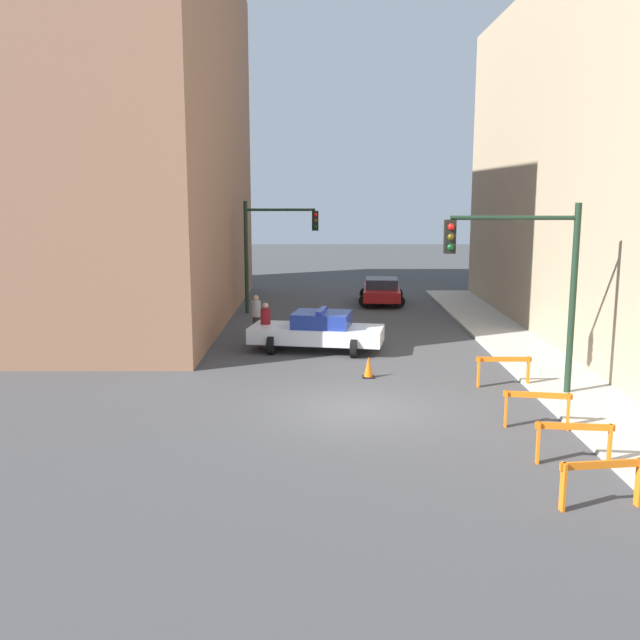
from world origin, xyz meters
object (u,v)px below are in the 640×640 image
(traffic_light_near, at_px, (529,270))
(police_car, at_px, (316,331))
(barrier_mid, at_px, (572,436))
(traffic_cone, at_px, (367,367))
(pedestrian_corner, at_px, (255,316))
(barrier_back, at_px, (535,404))
(pedestrian_crossing, at_px, (264,325))
(barrier_front, at_px, (600,476))
(parked_car_near, at_px, (380,290))
(barrier_corner, at_px, (502,366))
(traffic_light_far, at_px, (268,241))

(traffic_light_near, xyz_separation_m, police_car, (-5.79, 5.76, -2.81))
(barrier_mid, distance_m, traffic_cone, 8.04)
(pedestrian_corner, bearing_deg, barrier_back, 41.31)
(pedestrian_crossing, height_order, barrier_front, pedestrian_crossing)
(pedestrian_crossing, bearing_deg, barrier_back, -101.50)
(pedestrian_crossing, distance_m, barrier_front, 15.14)
(parked_car_near, relative_size, pedestrian_crossing, 2.66)
(parked_car_near, distance_m, barrier_front, 23.97)
(barrier_corner, bearing_deg, barrier_back, -92.14)
(traffic_light_far, height_order, barrier_front, traffic_light_far)
(police_car, height_order, barrier_corner, police_car)
(parked_car_near, bearing_deg, barrier_back, -79.82)
(police_car, xyz_separation_m, barrier_corner, (5.41, -4.83, -0.11))
(pedestrian_corner, xyz_separation_m, barrier_back, (7.68, -10.94, -0.24))
(traffic_cone, bearing_deg, pedestrian_corner, 122.80)
(traffic_light_far, bearing_deg, barrier_corner, -59.34)
(barrier_back, height_order, barrier_corner, same)
(traffic_cone, bearing_deg, police_car, 112.58)
(barrier_mid, bearing_deg, barrier_corner, 89.38)
(pedestrian_corner, distance_m, traffic_cone, 7.35)
(parked_car_near, distance_m, traffic_cone, 14.82)
(barrier_mid, bearing_deg, barrier_front, -96.58)
(traffic_light_far, relative_size, traffic_cone, 7.93)
(barrier_corner, bearing_deg, parked_car_near, 97.92)
(pedestrian_crossing, height_order, pedestrian_corner, same)
(pedestrian_corner, bearing_deg, barrier_mid, 36.58)
(traffic_light_near, distance_m, police_car, 8.64)
(pedestrian_crossing, distance_m, traffic_cone, 5.51)
(pedestrian_crossing, distance_m, barrier_mid, 13.46)
(traffic_light_far, bearing_deg, barrier_mid, -68.16)
(traffic_light_near, relative_size, traffic_cone, 7.93)
(traffic_light_far, bearing_deg, parked_car_near, 27.93)
(pedestrian_corner, relative_size, traffic_cone, 2.53)
(barrier_front, height_order, traffic_cone, barrier_front)
(pedestrian_crossing, bearing_deg, traffic_light_far, 42.67)
(traffic_light_near, height_order, parked_car_near, traffic_light_near)
(traffic_light_near, distance_m, traffic_light_far, 16.00)
(pedestrian_corner, xyz_separation_m, traffic_cone, (3.97, -6.16, -0.54))
(traffic_light_far, height_order, pedestrian_corner, traffic_light_far)
(barrier_back, height_order, traffic_cone, barrier_back)
(barrier_front, distance_m, barrier_mid, 2.09)
(parked_car_near, relative_size, barrier_corner, 2.76)
(traffic_cone, bearing_deg, barrier_mid, -61.94)
(barrier_back, bearing_deg, police_car, 121.69)
(traffic_light_near, xyz_separation_m, parked_car_near, (-2.58, 16.73, -2.86))
(traffic_light_far, bearing_deg, traffic_light_near, -59.88)
(pedestrian_corner, height_order, barrier_front, pedestrian_corner)
(police_car, xyz_separation_m, barrier_mid, (5.34, -10.84, -0.11))
(pedestrian_crossing, bearing_deg, pedestrian_corner, 54.99)
(pedestrian_corner, bearing_deg, police_car, 51.28)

